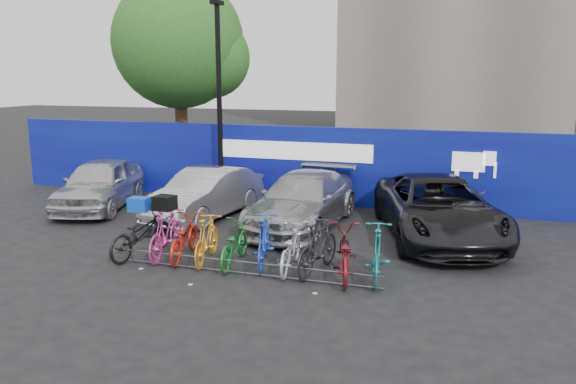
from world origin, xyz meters
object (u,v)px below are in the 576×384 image
at_px(bike_rack, 245,268).
at_px(car_3, 438,208).
at_px(bike_9, 377,253).
at_px(bike_1, 166,234).
at_px(bike_3, 207,239).
at_px(bike_0, 141,234).
at_px(car_0, 100,184).
at_px(tree, 184,46).
at_px(bike_2, 184,238).
at_px(bike_5, 264,241).
at_px(bike_8, 344,254).
at_px(bike_6, 290,248).
at_px(lamppost, 219,97).
at_px(car_2, 303,200).
at_px(bike_4, 234,244).
at_px(bike_7, 318,247).
at_px(car_1, 206,194).

distance_m(bike_rack, car_3, 5.31).
bearing_deg(bike_9, bike_1, -7.62).
height_order(car_3, bike_3, car_3).
bearing_deg(bike_0, car_0, -35.05).
height_order(tree, car_3, tree).
xyz_separation_m(bike_0, bike_1, (0.58, 0.09, 0.03)).
relative_size(bike_rack, bike_3, 3.32).
bearing_deg(car_3, bike_2, -164.50).
relative_size(bike_rack, bike_2, 3.14).
relative_size(tree, bike_9, 4.20).
relative_size(bike_5, bike_8, 0.94).
xyz_separation_m(car_3, bike_6, (-2.77, -3.32, -0.28)).
bearing_deg(bike_9, bike_0, -6.66).
bearing_deg(bike_5, bike_6, 158.56).
xyz_separation_m(bike_rack, bike_8, (1.93, 0.47, 0.34)).
relative_size(lamppost, bike_8, 3.19).
bearing_deg(car_0, tree, 78.02).
height_order(lamppost, bike_rack, lamppost).
bearing_deg(bike_9, car_2, -61.23).
height_order(bike_4, bike_5, bike_5).
bearing_deg(bike_0, bike_2, -162.76).
distance_m(car_3, bike_7, 3.97).
xyz_separation_m(bike_4, bike_5, (0.62, 0.15, 0.08)).
xyz_separation_m(car_0, bike_6, (7.11, -3.53, -0.27)).
distance_m(tree, bike_6, 13.40).
relative_size(bike_rack, bike_8, 2.92).
xyz_separation_m(tree, bike_6, (7.55, -10.07, -4.60)).
xyz_separation_m(bike_5, bike_7, (1.19, -0.08, 0.00)).
height_order(car_3, bike_7, car_3).
bearing_deg(bike_0, bike_5, -166.18).
xyz_separation_m(lamppost, bike_2, (1.54, -5.40, -2.80)).
height_order(lamppost, car_1, lamppost).
height_order(tree, bike_9, tree).
bearing_deg(bike_1, bike_rack, 158.50).
xyz_separation_m(bike_6, bike_7, (0.59, 0.00, 0.08)).
bearing_deg(car_0, bike_0, -60.58).
distance_m(car_3, bike_2, 6.17).
bearing_deg(bike_5, bike_7, 162.76).
distance_m(bike_4, bike_7, 1.82).
relative_size(car_1, car_3, 0.78).
distance_m(car_1, bike_3, 3.86).
bearing_deg(bike_0, car_1, -78.54).
bearing_deg(bike_5, car_3, -149.43).
relative_size(bike_6, bike_7, 0.98).
height_order(car_1, bike_7, car_1).
xyz_separation_m(bike_1, bike_9, (4.65, 0.01, 0.02)).
height_order(bike_6, bike_8, bike_8).
bearing_deg(bike_9, bike_5, -10.32).
relative_size(car_0, bike_8, 2.27).
relative_size(car_1, bike_4, 2.39).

